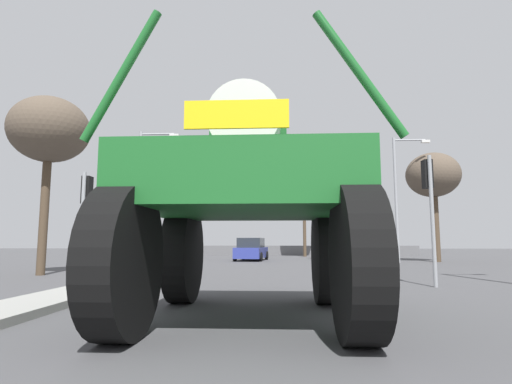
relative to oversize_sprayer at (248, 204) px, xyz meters
The scene contains 12 objects.
ground_plane 10.85m from the oversize_sprayer, 88.89° to the left, with size 120.00×120.00×0.00m, color #424244.
oversize_sprayer is the anchor object (origin of this frame).
sedan_ahead 21.14m from the oversize_sprayer, 93.00° to the left, with size 2.27×4.28×1.52m.
traffic_signal_near_left 7.29m from the oversize_sprayer, 135.93° to the left, with size 0.24×0.54×3.33m.
traffic_signal_near_right 7.11m from the oversize_sprayer, 45.60° to the left, with size 0.24×0.54×3.75m.
traffic_signal_far_left 22.06m from the oversize_sprayer, 80.67° to the left, with size 0.24×0.55×4.06m.
streetlight_far_left 15.86m from the oversize_sprayer, 114.50° to the left, with size 2.16×0.24×7.18m.
streetlight_far_right 20.05m from the oversize_sprayer, 66.00° to the left, with size 2.27×0.24×7.67m.
bare_tree_left 12.46m from the oversize_sprayer, 135.00° to the left, with size 3.05×3.05×6.96m.
bare_tree_right 22.59m from the oversize_sprayer, 61.28° to the left, with size 3.37×3.37×6.98m.
bare_tree_far_center 28.88m from the oversize_sprayer, 83.83° to the left, with size 2.93×2.93×7.08m.
roadside_barrier 31.82m from the oversize_sprayer, 89.63° to the left, with size 27.28×0.24×0.90m, color #59595B.
Camera 1 is at (0.22, 0.37, 1.26)m, focal length 28.70 mm.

